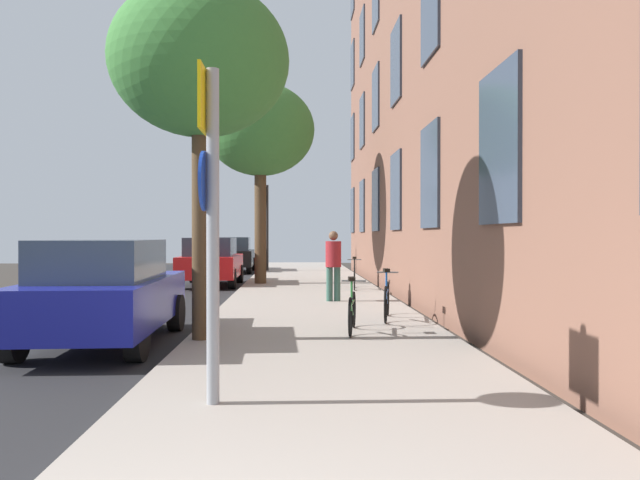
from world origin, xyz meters
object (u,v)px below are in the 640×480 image
(tree_near, at_px, (200,62))
(tree_far, at_px, (260,131))
(pedestrian_0, at_px, (333,261))
(traffic_light, at_px, (265,212))
(car_0, at_px, (105,291))
(car_1, at_px, (211,261))
(sign_post, at_px, (210,206))
(bicycle_1, at_px, (387,299))
(bicycle_2, at_px, (354,276))
(bicycle_0, at_px, (352,311))
(car_2, at_px, (233,254))

(tree_near, height_order, tree_far, tree_far)
(tree_near, bearing_deg, pedestrian_0, 65.93)
(traffic_light, xyz_separation_m, tree_far, (0.22, -7.39, 2.39))
(car_0, bearing_deg, tree_far, 80.62)
(car_1, bearing_deg, sign_post, -82.18)
(bicycle_1, relative_size, bicycle_2, 1.07)
(bicycle_1, bearing_deg, bicycle_0, -118.34)
(bicycle_2, bearing_deg, tree_far, 142.30)
(tree_far, xyz_separation_m, bicycle_2, (2.91, -2.25, -4.67))
(bicycle_2, bearing_deg, bicycle_0, -95.87)
(car_2, bearing_deg, car_0, -90.15)
(bicycle_0, xyz_separation_m, car_0, (-3.85, -0.42, 0.37))
(bicycle_1, xyz_separation_m, car_1, (-4.54, 9.17, 0.34))
(traffic_light, distance_m, car_0, 18.23)
(car_0, bearing_deg, car_2, 89.85)
(tree_far, height_order, car_1, tree_far)
(tree_near, bearing_deg, traffic_light, 89.77)
(tree_far, relative_size, bicycle_2, 4.07)
(traffic_light, relative_size, tree_far, 0.59)
(bicycle_0, distance_m, bicycle_2, 8.06)
(traffic_light, xyz_separation_m, car_0, (-1.55, -18.06, -1.93))
(tree_far, bearing_deg, traffic_light, 91.67)
(bicycle_0, xyz_separation_m, bicycle_1, (0.79, 1.47, 0.02))
(tree_far, height_order, bicycle_1, tree_far)
(pedestrian_0, xyz_separation_m, car_1, (-3.74, 5.94, -0.24))
(tree_far, bearing_deg, pedestrian_0, -69.56)
(tree_near, xyz_separation_m, bicycle_1, (3.16, 2.05, -3.82))
(bicycle_0, distance_m, bicycle_1, 1.67)
(traffic_light, xyz_separation_m, tree_near, (-0.07, -18.23, 1.55))
(bicycle_0, relative_size, car_2, 0.39)
(tree_far, relative_size, bicycle_0, 4.21)
(bicycle_0, height_order, bicycle_1, bicycle_1)
(traffic_light, bearing_deg, car_1, -101.72)
(pedestrian_0, relative_size, car_1, 0.41)
(sign_post, relative_size, tree_near, 0.58)
(bicycle_2, height_order, pedestrian_0, pedestrian_0)
(bicycle_1, distance_m, bicycle_2, 6.55)
(tree_far, bearing_deg, tree_near, -91.53)
(car_2, bearing_deg, car_1, -89.65)
(traffic_light, distance_m, bicycle_2, 10.38)
(car_0, xyz_separation_m, car_1, (0.09, 11.06, 0.00))
(bicycle_2, distance_m, car_0, 9.64)
(pedestrian_0, xyz_separation_m, car_0, (-3.84, -5.12, -0.24))
(bicycle_0, distance_m, car_2, 18.55)
(car_0, distance_m, car_2, 18.57)
(traffic_light, bearing_deg, tree_near, -90.23)
(car_2, bearing_deg, bicycle_2, -65.49)
(bicycle_0, relative_size, car_1, 0.38)
(tree_far, xyz_separation_m, bicycle_0, (2.08, -10.26, -4.69))
(pedestrian_0, distance_m, car_0, 6.40)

